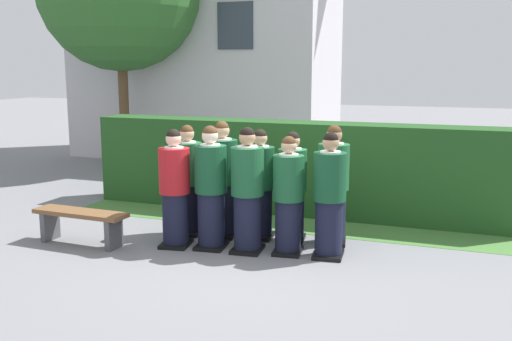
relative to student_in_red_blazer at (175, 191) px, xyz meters
name	(u,v)px	position (x,y,z in m)	size (l,w,h in m)	color
ground_plane	(248,250)	(1.02, 0.16, -0.78)	(60.00, 60.00, 0.00)	slate
student_in_red_blazer	(175,191)	(0.00, 0.00, 0.00)	(0.45, 0.55, 1.63)	black
student_front_row_1	(211,190)	(0.50, 0.10, 0.03)	(0.45, 0.55, 1.69)	black
student_front_row_2	(248,193)	(1.02, 0.13, 0.02)	(0.44, 0.55, 1.68)	black
student_front_row_3	(288,198)	(1.56, 0.24, -0.03)	(0.41, 0.52, 1.57)	black
student_front_row_4	(329,198)	(2.10, 0.28, 0.00)	(0.43, 0.54, 1.64)	black
student_rear_row_0	(188,183)	(-0.10, 0.60, 0.00)	(0.44, 0.52, 1.63)	black
student_rear_row_1	(222,182)	(0.42, 0.67, 0.03)	(0.45, 0.53, 1.70)	black
student_rear_row_2	(260,187)	(0.97, 0.77, -0.02)	(0.41, 0.52, 1.59)	black
student_rear_row_3	(292,189)	(1.44, 0.80, -0.03)	(0.43, 0.50, 1.57)	black
student_rear_row_4	(333,187)	(2.00, 0.90, 0.02)	(0.47, 0.54, 1.67)	black
hedge	(296,168)	(1.02, 2.39, 0.00)	(7.25, 0.70, 1.55)	#214C1E
school_building_main	(205,13)	(-3.17, 7.81, 3.09)	(7.27, 3.41, 7.54)	silver
wooden_bench	(81,220)	(-1.27, -0.40, -0.43)	(1.41, 0.41, 0.48)	brown
lawn_strip	(281,223)	(1.02, 1.59, -0.77)	(7.25, 0.90, 0.01)	#477A38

